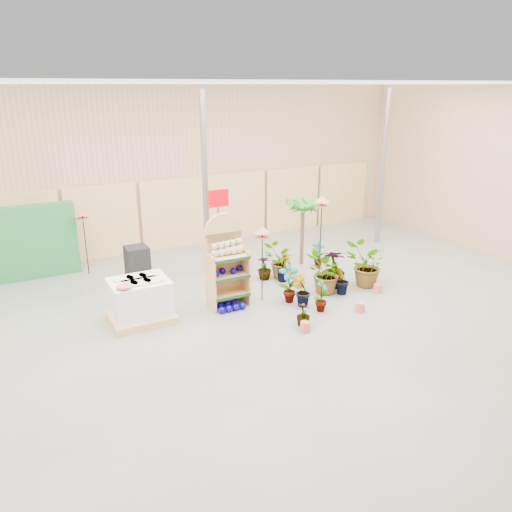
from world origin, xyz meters
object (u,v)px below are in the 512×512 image
Objects in this scene: display_shelf at (225,264)px; potted_plant_2 at (326,273)px; bird_table_front at (262,232)px; pallet_stack at (140,300)px.

potted_plant_2 is at bearing -13.16° from display_shelf.
display_shelf reaches higher than bird_table_front.
bird_table_front reaches higher than potted_plant_2.
display_shelf reaches higher than potted_plant_2.
bird_table_front is (0.76, -0.24, 0.65)m from display_shelf.
bird_table_front is 1.74× the size of potted_plant_2.
display_shelf is 1.62× the size of pallet_stack.
bird_table_front reaches higher than pallet_stack.
potted_plant_2 is (1.44, -0.34, -1.07)m from bird_table_front.
display_shelf is at bearing 165.23° from potted_plant_2.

